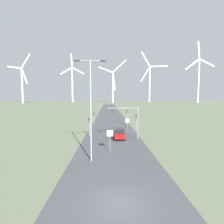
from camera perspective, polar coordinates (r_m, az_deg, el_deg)
ground_plane at (r=13.54m, az=2.12°, el=-27.52°), size 600.00×600.00×0.00m
road_surface at (r=59.85m, az=-0.58°, el=-2.06°), size 10.00×240.00×0.01m
streetlamp at (r=19.48m, az=-6.99°, el=4.07°), size 3.52×0.32×11.30m
stop_sign_near at (r=23.23m, az=-0.68°, el=-8.10°), size 0.81×0.07×2.91m
stop_sign_far at (r=38.50m, az=5.03°, el=-3.34°), size 0.81×0.07×2.51m
traffic_light_post_near_left at (r=32.26m, az=-7.46°, el=-3.50°), size 0.28×0.34×3.50m
traffic_light_post_near_right at (r=38.12m, az=7.95°, el=-2.04°), size 0.28×0.34×3.66m
traffic_light_post_mid_left at (r=46.77m, az=-6.01°, el=-1.13°), size 0.28×0.33×3.23m
traffic_light_post_mid_right at (r=46.17m, az=4.86°, el=-0.51°), size 0.28×0.33×3.99m
traffic_light_mast_overhead at (r=29.97m, az=4.90°, el=-1.20°), size 5.28×0.35×5.61m
car_approaching at (r=30.75m, az=2.45°, el=-7.01°), size 1.88×4.12×1.83m
wind_turbine_far_left at (r=232.11m, az=-27.31°, el=8.90°), size 31.78×9.40×56.85m
wind_turbine_left at (r=259.50m, az=-12.85°, el=9.82°), size 32.28×10.57×68.31m
wind_turbine_center at (r=225.68m, az=0.26°, el=9.37°), size 35.97×17.59×53.02m
wind_turbine_right at (r=255.58m, az=12.19°, el=10.17°), size 35.53×13.60×71.58m
wind_turbine_far_right at (r=250.39m, az=26.44°, el=10.41°), size 38.62×2.94×76.80m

